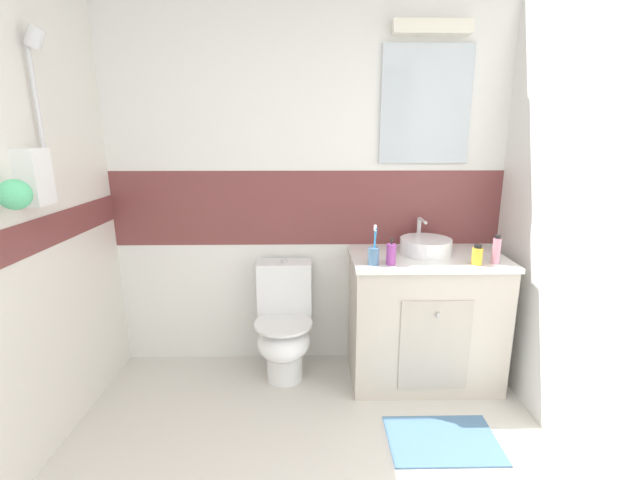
# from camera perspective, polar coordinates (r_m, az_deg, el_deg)

# --- Properties ---
(wall_back_tiled) EXTENTS (3.20, 0.20, 2.50)m
(wall_back_tiled) POSITION_cam_1_polar(r_m,az_deg,el_deg) (2.87, -1.41, 7.63)
(wall_back_tiled) COLOR white
(wall_back_tiled) RESTS_ON ground_plane
(vanity_cabinet) EXTENTS (0.95, 0.57, 0.85)m
(vanity_cabinet) POSITION_cam_1_polar(r_m,az_deg,el_deg) (2.88, 13.76, -10.10)
(vanity_cabinet) COLOR beige
(vanity_cabinet) RESTS_ON ground_plane
(sink_basin) EXTENTS (0.32, 0.36, 0.20)m
(sink_basin) POSITION_cam_1_polar(r_m,az_deg,el_deg) (2.75, 14.04, -0.70)
(sink_basin) COLOR white
(sink_basin) RESTS_ON vanity_cabinet
(toilet) EXTENTS (0.37, 0.50, 0.78)m
(toilet) POSITION_cam_1_polar(r_m,az_deg,el_deg) (2.85, -4.85, -11.45)
(toilet) COLOR white
(toilet) RESTS_ON ground_plane
(toothbrush_cup) EXTENTS (0.06, 0.06, 0.23)m
(toothbrush_cup) POSITION_cam_1_polar(r_m,az_deg,el_deg) (2.47, 7.23, -1.94)
(toothbrush_cup) COLOR #4C7299
(toothbrush_cup) RESTS_ON vanity_cabinet
(soap_dispenser) EXTENTS (0.06, 0.06, 0.16)m
(soap_dispenser) POSITION_cam_1_polar(r_m,az_deg,el_deg) (2.48, 9.55, -1.89)
(soap_dispenser) COLOR #993F99
(soap_dispenser) RESTS_ON vanity_cabinet
(lotion_bottle_short) EXTENTS (0.06, 0.06, 0.12)m
(lotion_bottle_short) POSITION_cam_1_polar(r_m,az_deg,el_deg) (2.61, 20.41, -1.95)
(lotion_bottle_short) COLOR yellow
(lotion_bottle_short) RESTS_ON vanity_cabinet
(deodorant_spray_can) EXTENTS (0.05, 0.05, 0.17)m
(deodorant_spray_can) POSITION_cam_1_polar(r_m,az_deg,el_deg) (2.66, 22.67, -1.27)
(deodorant_spray_can) COLOR pink
(deodorant_spray_can) RESTS_ON vanity_cabinet
(bath_mat) EXTENTS (0.58, 0.38, 0.01)m
(bath_mat) POSITION_cam_1_polar(r_m,az_deg,el_deg) (2.58, 16.15, -24.47)
(bath_mat) COLOR #4C7299
(bath_mat) RESTS_ON ground_plane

